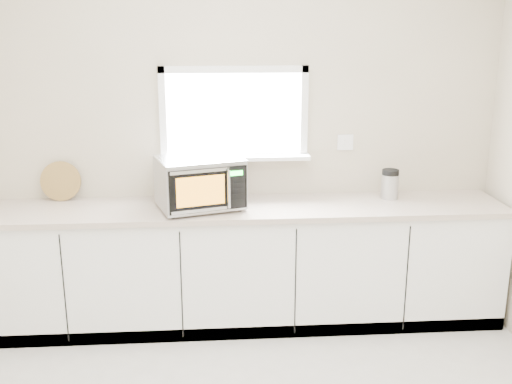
{
  "coord_description": "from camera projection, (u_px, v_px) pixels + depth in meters",
  "views": [
    {
      "loc": [
        -0.16,
        -2.46,
        2.18
      ],
      "look_at": [
        0.13,
        1.55,
        1.06
      ],
      "focal_mm": 42.0,
      "sensor_mm": 36.0,
      "label": 1
    }
  ],
  "objects": [
    {
      "name": "back_wall",
      "position": [
        234.0,
        138.0,
        4.51
      ],
      "size": [
        4.0,
        0.17,
        2.7
      ],
      "color": "beige",
      "rests_on": "ground"
    },
    {
      "name": "cabinets",
      "position": [
        237.0,
        267.0,
        4.47
      ],
      "size": [
        3.92,
        0.6,
        0.88
      ],
      "primitive_type": "cube",
      "color": "white",
      "rests_on": "ground"
    },
    {
      "name": "countertop",
      "position": [
        237.0,
        209.0,
        4.34
      ],
      "size": [
        3.92,
        0.64,
        0.04
      ],
      "primitive_type": "cube",
      "color": "#BDAC9C",
      "rests_on": "cabinets"
    },
    {
      "name": "microwave",
      "position": [
        200.0,
        182.0,
        4.24
      ],
      "size": [
        0.67,
        0.59,
        0.37
      ],
      "rotation": [
        0.0,
        0.0,
        0.29
      ],
      "color": "black",
      "rests_on": "countertop"
    },
    {
      "name": "knife_block",
      "position": [
        215.0,
        187.0,
        4.27
      ],
      "size": [
        0.16,
        0.26,
        0.34
      ],
      "rotation": [
        0.0,
        0.0,
        0.22
      ],
      "color": "#4D301B",
      "rests_on": "countertop"
    },
    {
      "name": "cutting_board",
      "position": [
        61.0,
        181.0,
        4.44
      ],
      "size": [
        0.3,
        0.07,
        0.29
      ],
      "primitive_type": "cylinder",
      "rotation": [
        1.4,
        0.0,
        0.0
      ],
      "color": "olive",
      "rests_on": "countertop"
    },
    {
      "name": "coffee_grinder",
      "position": [
        390.0,
        184.0,
        4.5
      ],
      "size": [
        0.15,
        0.15,
        0.23
      ],
      "rotation": [
        0.0,
        0.0,
        -0.13
      ],
      "color": "#AEB0B6",
      "rests_on": "countertop"
    }
  ]
}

